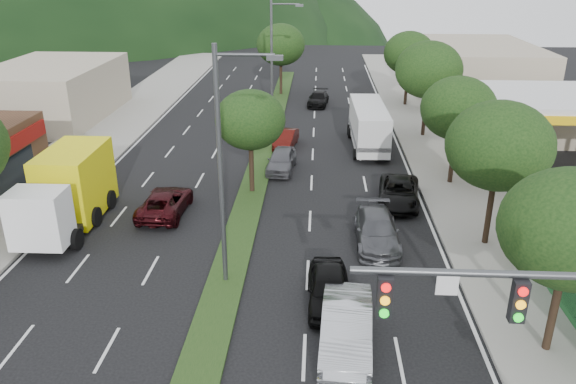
# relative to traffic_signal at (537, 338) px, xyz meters

# --- Properties ---
(sidewalk_right) EXTENTS (5.00, 90.00, 0.15)m
(sidewalk_right) POSITION_rel_traffic_signal_xyz_m (3.47, 26.54, -4.57)
(sidewalk_right) COLOR gray
(sidewalk_right) RESTS_ON ground
(sidewalk_left) EXTENTS (6.00, 90.00, 0.15)m
(sidewalk_left) POSITION_rel_traffic_signal_xyz_m (-22.03, 26.54, -4.57)
(sidewalk_left) COLOR gray
(sidewalk_left) RESTS_ON ground
(median) EXTENTS (1.60, 56.00, 0.12)m
(median) POSITION_rel_traffic_signal_xyz_m (-9.03, 29.54, -4.59)
(median) COLOR black
(median) RESTS_ON ground
(traffic_signal) EXTENTS (6.12, 0.40, 7.00)m
(traffic_signal) POSITION_rel_traffic_signal_xyz_m (0.00, 0.00, 0.00)
(traffic_signal) COLOR #47494C
(traffic_signal) RESTS_ON ground
(gas_canopy) EXTENTS (12.20, 8.20, 5.25)m
(gas_canopy) POSITION_rel_traffic_signal_xyz_m (9.97, 23.54, 0.00)
(gas_canopy) COLOR silver
(gas_canopy) RESTS_ON ground
(bldg_left_far) EXTENTS (9.00, 14.00, 4.60)m
(bldg_left_far) POSITION_rel_traffic_signal_xyz_m (-28.03, 35.54, -2.35)
(bldg_left_far) COLOR #AFA38B
(bldg_left_far) RESTS_ON ground
(bldg_right_far) EXTENTS (10.00, 16.00, 5.20)m
(bldg_right_far) POSITION_rel_traffic_signal_xyz_m (10.47, 45.54, -2.05)
(bldg_right_far) COLOR #AFA38B
(bldg_right_far) RESTS_ON ground
(tree_r_a) EXTENTS (4.60, 4.60, 6.63)m
(tree_r_a) POSITION_rel_traffic_signal_xyz_m (2.97, 5.54, 0.17)
(tree_r_a) COLOR black
(tree_r_a) RESTS_ON sidewalk_right
(tree_r_b) EXTENTS (4.80, 4.80, 6.94)m
(tree_r_b) POSITION_rel_traffic_signal_xyz_m (2.97, 13.54, 0.39)
(tree_r_b) COLOR black
(tree_r_b) RESTS_ON sidewalk_right
(tree_r_c) EXTENTS (4.40, 4.40, 6.48)m
(tree_r_c) POSITION_rel_traffic_signal_xyz_m (2.97, 21.54, 0.10)
(tree_r_c) COLOR black
(tree_r_c) RESTS_ON sidewalk_right
(tree_r_d) EXTENTS (5.00, 5.00, 7.17)m
(tree_r_d) POSITION_rel_traffic_signal_xyz_m (2.97, 31.54, 0.54)
(tree_r_d) COLOR black
(tree_r_d) RESTS_ON sidewalk_right
(tree_r_e) EXTENTS (4.60, 4.60, 6.71)m
(tree_r_e) POSITION_rel_traffic_signal_xyz_m (2.97, 41.54, 0.25)
(tree_r_e) COLOR black
(tree_r_e) RESTS_ON sidewalk_right
(tree_med_near) EXTENTS (4.00, 4.00, 6.02)m
(tree_med_near) POSITION_rel_traffic_signal_xyz_m (-9.03, 19.54, -0.22)
(tree_med_near) COLOR black
(tree_med_near) RESTS_ON median
(tree_med_far) EXTENTS (4.80, 4.80, 6.94)m
(tree_med_far) POSITION_rel_traffic_signal_xyz_m (-9.03, 45.54, 0.36)
(tree_med_far) COLOR black
(tree_med_far) RESTS_ON median
(streetlight_near) EXTENTS (2.60, 0.25, 10.00)m
(streetlight_near) POSITION_rel_traffic_signal_xyz_m (-8.82, 9.54, 0.94)
(streetlight_near) COLOR #47494C
(streetlight_near) RESTS_ON ground
(streetlight_mid) EXTENTS (2.60, 0.25, 10.00)m
(streetlight_mid) POSITION_rel_traffic_signal_xyz_m (-8.82, 34.54, 0.94)
(streetlight_mid) COLOR #47494C
(streetlight_mid) RESTS_ON ground
(sedan_silver) EXTENTS (2.04, 5.10, 1.65)m
(sedan_silver) POSITION_rel_traffic_signal_xyz_m (-4.07, 5.39, -3.82)
(sedan_silver) COLOR #AEB1B6
(sedan_silver) RESTS_ON ground
(suv_maroon) EXTENTS (2.34, 4.88, 1.34)m
(suv_maroon) POSITION_rel_traffic_signal_xyz_m (-13.37, 16.29, -3.98)
(suv_maroon) COLOR black
(suv_maroon) RESTS_ON ground
(car_queue_a) EXTENTS (1.78, 4.23, 1.43)m
(car_queue_a) POSITION_rel_traffic_signal_xyz_m (-4.65, 8.09, -3.93)
(car_queue_a) COLOR black
(car_queue_a) RESTS_ON ground
(car_queue_b) EXTENTS (2.04, 4.97, 1.44)m
(car_queue_b) POSITION_rel_traffic_signal_xyz_m (-2.28, 13.37, -3.93)
(car_queue_b) COLOR #4C4D51
(car_queue_b) RESTS_ON ground
(car_queue_c) EXTENTS (1.82, 3.91, 1.24)m
(car_queue_c) POSITION_rel_traffic_signal_xyz_m (-7.53, 28.37, -4.02)
(car_queue_c) COLOR #420E0B
(car_queue_c) RESTS_ON ground
(car_queue_d) EXTENTS (2.88, 5.11, 1.35)m
(car_queue_d) POSITION_rel_traffic_signal_xyz_m (-0.59, 18.37, -3.97)
(car_queue_d) COLOR black
(car_queue_d) RESTS_ON ground
(car_queue_e) EXTENTS (1.99, 4.31, 1.43)m
(car_queue_e) POSITION_rel_traffic_signal_xyz_m (-7.53, 23.37, -3.93)
(car_queue_e) COLOR #55555B
(car_queue_e) RESTS_ON ground
(car_queue_f) EXTENTS (2.18, 4.45, 1.25)m
(car_queue_f) POSITION_rel_traffic_signal_xyz_m (-5.21, 41.30, -4.02)
(car_queue_f) COLOR black
(car_queue_f) RESTS_ON ground
(box_truck) EXTENTS (3.06, 7.62, 3.74)m
(box_truck) POSITION_rel_traffic_signal_xyz_m (-17.92, 14.90, -2.88)
(box_truck) COLOR white
(box_truck) RESTS_ON ground
(motorhome) EXTENTS (2.71, 8.09, 3.08)m
(motorhome) POSITION_rel_traffic_signal_xyz_m (-1.53, 28.65, -3.00)
(motorhome) COLOR silver
(motorhome) RESTS_ON ground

